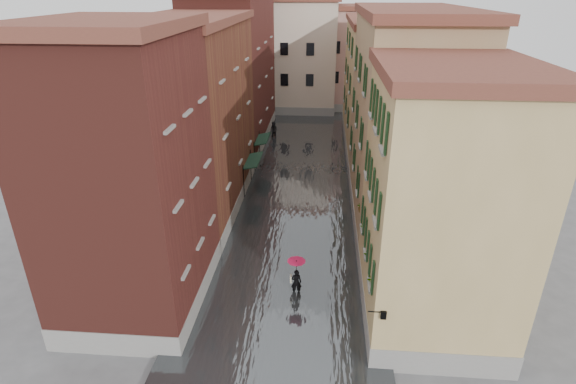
% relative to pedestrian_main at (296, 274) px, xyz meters
% --- Properties ---
extents(ground, '(120.00, 120.00, 0.00)m').
position_rel_pedestrian_main_xyz_m(ground, '(-0.65, 1.15, -1.27)').
color(ground, '#525254').
rests_on(ground, ground).
extents(floodwater, '(10.00, 60.00, 0.20)m').
position_rel_pedestrian_main_xyz_m(floodwater, '(-0.65, 14.15, -1.17)').
color(floodwater, '#3F4245').
rests_on(floodwater, ground).
extents(building_left_near, '(6.00, 8.00, 13.00)m').
position_rel_pedestrian_main_xyz_m(building_left_near, '(-7.65, -0.85, 5.23)').
color(building_left_near, maroon).
rests_on(building_left_near, ground).
extents(building_left_mid, '(6.00, 14.00, 12.50)m').
position_rel_pedestrian_main_xyz_m(building_left_mid, '(-7.65, 10.15, 4.98)').
color(building_left_mid, brown).
rests_on(building_left_mid, ground).
extents(building_left_far, '(6.00, 16.00, 14.00)m').
position_rel_pedestrian_main_xyz_m(building_left_far, '(-7.65, 25.15, 5.73)').
color(building_left_far, maroon).
rests_on(building_left_far, ground).
extents(building_right_near, '(6.00, 8.00, 11.50)m').
position_rel_pedestrian_main_xyz_m(building_right_near, '(6.35, -0.85, 4.48)').
color(building_right_near, tan).
rests_on(building_right_near, ground).
extents(building_right_mid, '(6.00, 14.00, 13.00)m').
position_rel_pedestrian_main_xyz_m(building_right_mid, '(6.35, 10.15, 5.23)').
color(building_right_mid, '#9A805D').
rests_on(building_right_mid, ground).
extents(building_right_far, '(6.00, 16.00, 11.50)m').
position_rel_pedestrian_main_xyz_m(building_right_far, '(6.35, 25.15, 4.48)').
color(building_right_far, tan).
rests_on(building_right_far, ground).
extents(building_end_cream, '(12.00, 9.00, 13.00)m').
position_rel_pedestrian_main_xyz_m(building_end_cream, '(-3.65, 39.15, 5.23)').
color(building_end_cream, beige).
rests_on(building_end_cream, ground).
extents(building_end_pink, '(10.00, 9.00, 12.00)m').
position_rel_pedestrian_main_xyz_m(building_end_pink, '(5.35, 41.15, 4.73)').
color(building_end_pink, tan).
rests_on(building_end_pink, ground).
extents(awning_near, '(1.09, 3.41, 2.80)m').
position_rel_pedestrian_main_xyz_m(awning_near, '(-4.13, 12.73, 1.20)').
color(awning_near, '#152F20').
rests_on(awning_near, ground).
extents(awning_far, '(1.09, 3.24, 2.80)m').
position_rel_pedestrian_main_xyz_m(awning_far, '(-4.13, 17.97, 1.20)').
color(awning_far, '#152F20').
rests_on(awning_far, ground).
extents(wall_lantern, '(0.71, 0.22, 0.35)m').
position_rel_pedestrian_main_xyz_m(wall_lantern, '(3.68, -4.85, 1.73)').
color(wall_lantern, black).
rests_on(wall_lantern, ground).
extents(window_planters, '(0.59, 7.90, 0.84)m').
position_rel_pedestrian_main_xyz_m(window_planters, '(3.47, 0.38, 2.23)').
color(window_planters, '#9A4132').
rests_on(window_planters, ground).
extents(pedestrian_main, '(0.94, 0.94, 2.06)m').
position_rel_pedestrian_main_xyz_m(pedestrian_main, '(0.00, 0.00, 0.00)').
color(pedestrian_main, black).
rests_on(pedestrian_main, ground).
extents(pedestrian_far, '(1.11, 1.00, 1.85)m').
position_rel_pedestrian_main_xyz_m(pedestrian_far, '(-3.98, 25.82, -0.35)').
color(pedestrian_far, black).
rests_on(pedestrian_far, ground).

